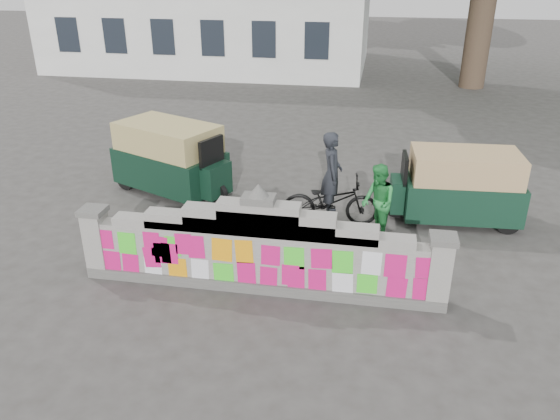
{
  "coord_description": "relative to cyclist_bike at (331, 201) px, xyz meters",
  "views": [
    {
      "loc": [
        1.79,
        -8.04,
        5.36
      ],
      "look_at": [
        0.18,
        1.0,
        1.1
      ],
      "focal_mm": 35.0,
      "sensor_mm": 36.0,
      "label": 1
    }
  ],
  "objects": [
    {
      "name": "rickshaw_right",
      "position": [
        2.74,
        0.7,
        0.28
      ],
      "size": [
        2.91,
        1.47,
        1.59
      ],
      "rotation": [
        0.0,
        0.0,
        3.2
      ],
      "color": "#0F2F20",
      "rests_on": "ground"
    },
    {
      "name": "ground",
      "position": [
        -0.98,
        -2.82,
        -0.55
      ],
      "size": [
        100.0,
        100.0,
        0.0
      ],
      "primitive_type": "plane",
      "color": "#383533",
      "rests_on": "ground"
    },
    {
      "name": "pedestrian",
      "position": [
        1.0,
        -0.44,
        0.25
      ],
      "size": [
        0.86,
        0.95,
        1.59
      ],
      "primitive_type": "imported",
      "rotation": [
        0.0,
        0.0,
        -1.17
      ],
      "color": "green",
      "rests_on": "ground"
    },
    {
      "name": "rickshaw_left",
      "position": [
        -4.04,
        1.19,
        0.35
      ],
      "size": [
        3.19,
        2.41,
        1.72
      ],
      "rotation": [
        0.0,
        0.0,
        -0.42
      ],
      "color": "black",
      "rests_on": "ground"
    },
    {
      "name": "cyclist_rider",
      "position": [
        0.0,
        0.0,
        0.38
      ],
      "size": [
        0.52,
        0.72,
        1.85
      ],
      "primitive_type": "imported",
      "rotation": [
        0.0,
        0.0,
        1.69
      ],
      "color": "black",
      "rests_on": "ground"
    },
    {
      "name": "parapet_wall",
      "position": [
        -0.98,
        -2.83,
        0.2
      ],
      "size": [
        6.48,
        0.44,
        2.01
      ],
      "color": "#4C4C49",
      "rests_on": "ground"
    },
    {
      "name": "cyclist_bike",
      "position": [
        0.0,
        0.0,
        0.0
      ],
      "size": [
        2.15,
        0.96,
        1.09
      ],
      "primitive_type": "imported",
      "rotation": [
        0.0,
        0.0,
        1.69
      ],
      "color": "black",
      "rests_on": "ground"
    }
  ]
}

